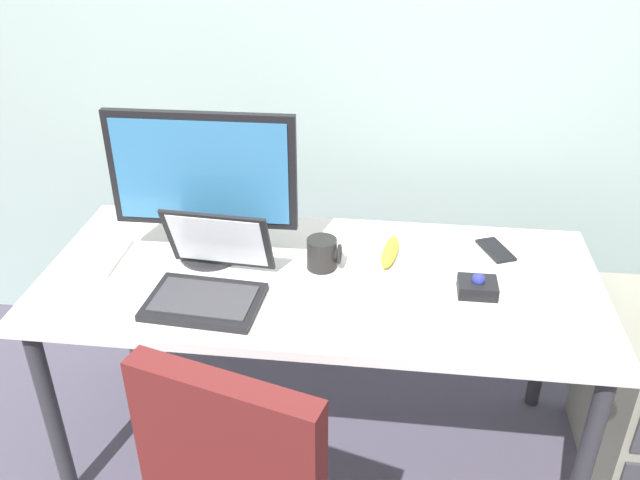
% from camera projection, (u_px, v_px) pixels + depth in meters
% --- Properties ---
extents(ground_plane, '(8.00, 8.00, 0.00)m').
position_uv_depth(ground_plane, '(320.00, 444.00, 2.34)').
color(ground_plane, '#494454').
extents(desk, '(1.65, 0.73, 0.70)m').
position_uv_depth(desk, '(320.00, 295.00, 2.02)').
color(desk, silver).
rests_on(desk, ground).
extents(monitor_main, '(0.55, 0.18, 0.47)m').
position_uv_depth(monitor_main, '(203.00, 178.00, 1.95)').
color(monitor_main, '#262628').
rests_on(monitor_main, desk).
extents(keyboard, '(0.41, 0.14, 0.03)m').
position_uv_depth(keyboard, '(436.00, 319.00, 1.78)').
color(keyboard, silver).
rests_on(keyboard, desk).
extents(laptop, '(0.33, 0.33, 0.23)m').
position_uv_depth(laptop, '(209.00, 278.00, 1.88)').
color(laptop, black).
rests_on(laptop, desk).
extents(trackball_mouse, '(0.11, 0.09, 0.07)m').
position_uv_depth(trackball_mouse, '(478.00, 286.00, 1.90)').
color(trackball_mouse, black).
rests_on(trackball_mouse, desk).
extents(coffee_mug, '(0.10, 0.09, 0.10)m').
position_uv_depth(coffee_mug, '(324.00, 254.00, 2.00)').
color(coffee_mug, black).
rests_on(coffee_mug, desk).
extents(paper_notepad, '(0.15, 0.21, 0.01)m').
position_uv_depth(paper_notepad, '(97.00, 257.00, 2.07)').
color(paper_notepad, white).
rests_on(paper_notepad, desk).
extents(cell_phone, '(0.12, 0.16, 0.01)m').
position_uv_depth(cell_phone, '(496.00, 250.00, 2.11)').
color(cell_phone, black).
rests_on(cell_phone, desk).
extents(banana, '(0.07, 0.19, 0.04)m').
position_uv_depth(banana, '(390.00, 251.00, 2.07)').
color(banana, yellow).
rests_on(banana, desk).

